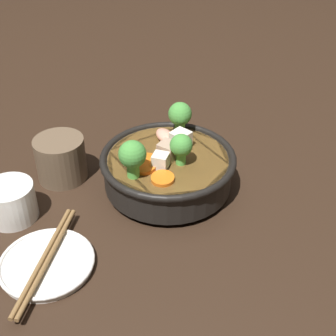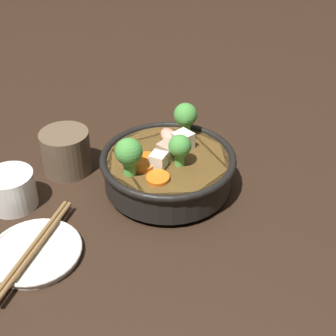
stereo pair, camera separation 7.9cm
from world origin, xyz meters
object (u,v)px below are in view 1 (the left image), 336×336
object	(u,v)px
dark_mug	(61,158)
chopsticks_pair	(46,259)
side_saucer	(47,263)
tea_cup	(11,202)
stirfry_bowl	(168,166)

from	to	relation	value
dark_mug	chopsticks_pair	world-z (taller)	dark_mug
side_saucer	tea_cup	bearing A→B (deg)	24.90
tea_cup	dark_mug	world-z (taller)	dark_mug
stirfry_bowl	side_saucer	size ratio (longest dim) A/B	1.68
side_saucer	stirfry_bowl	bearing A→B (deg)	-53.09
tea_cup	chopsticks_pair	size ratio (longest dim) A/B	0.39
stirfry_bowl	dark_mug	size ratio (longest dim) A/B	2.09
side_saucer	tea_cup	size ratio (longest dim) A/B	1.73
stirfry_bowl	side_saucer	world-z (taller)	stirfry_bowl
side_saucer	dark_mug	world-z (taller)	dark_mug
chopsticks_pair	stirfry_bowl	bearing A→B (deg)	-53.09
side_saucer	chopsticks_pair	bearing A→B (deg)	135.00
side_saucer	chopsticks_pair	size ratio (longest dim) A/B	0.68
stirfry_bowl	dark_mug	bearing A→B (deg)	69.94
dark_mug	side_saucer	bearing A→B (deg)	174.11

